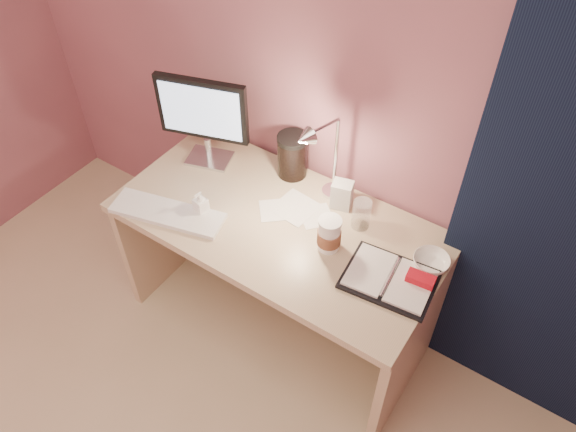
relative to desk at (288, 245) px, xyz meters
The scene contains 15 objects.
room 1.17m from the desk, 14.00° to the left, with size 3.50×3.50×3.50m.
desk is the anchor object (origin of this frame).
monitor 0.70m from the desk, behind, with size 0.40×0.20×0.44m.
keyboard 0.57m from the desk, 143.58° to the right, with size 0.49×0.15×0.02m, color white.
planner 0.60m from the desk, ahead, with size 0.37×0.29×0.05m.
paper_a 0.23m from the desk, 148.38° to the right, with size 0.13×0.13×0.00m, color silver.
paper_b 0.23m from the desk, 63.55° to the left, with size 0.17×0.17×0.00m, color silver.
paper_c 0.26m from the desk, 18.01° to the left, with size 0.13×0.13×0.00m, color silver.
coffee_cup 0.40m from the desk, 18.16° to the right, with size 0.10×0.10×0.15m.
clear_cup 0.43m from the desk, 17.80° to the left, with size 0.08×0.08×0.13m, color white.
bowl 0.68m from the desk, ahead, with size 0.14×0.14×0.04m, color white.
lotion_bottle 0.47m from the desk, 144.48° to the right, with size 0.05×0.05×0.11m, color white.
dark_jar 0.40m from the desk, 119.61° to the left, with size 0.13×0.13×0.19m, color black.
product_box 0.37m from the desk, 41.59° to the left, with size 0.09×0.07×0.13m, color silver.
desk_lamp 0.52m from the desk, 37.12° to the left, with size 0.15×0.26×0.42m.
Camera 1 is at (0.94, 0.05, 2.44)m, focal length 35.00 mm.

